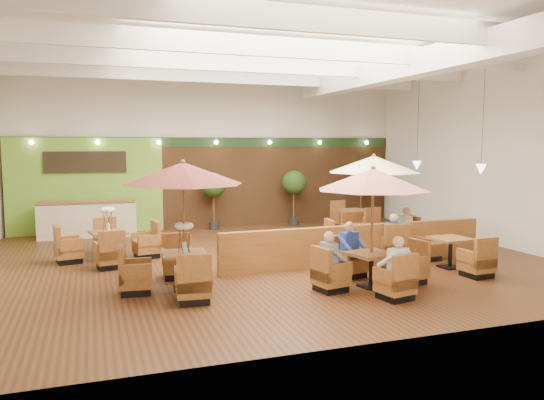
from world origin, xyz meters
name	(u,v)px	position (x,y,z in m)	size (l,w,h in m)	color
room	(262,120)	(0.25, 1.22, 3.63)	(14.04, 14.00, 5.52)	#381E0F
service_counter	(87,219)	(-4.40, 5.10, 0.58)	(3.00, 0.75, 1.18)	beige
booth_divider	(357,245)	(1.96, -1.20, 0.49)	(7.13, 0.18, 0.99)	brown
table_0	(180,197)	(-2.56, -2.09, 1.91)	(2.56, 2.66, 2.68)	brown
table_1	(372,205)	(1.22, -3.20, 1.74)	(2.57, 2.57, 2.55)	brown
table_2	(373,186)	(2.95, -0.20, 1.85)	(2.73, 2.73, 2.73)	brown
table_3	(108,244)	(-3.88, 1.30, 0.43)	(2.65, 2.65, 1.54)	brown
table_4	(450,253)	(3.91, -2.27, 0.36)	(0.89, 2.52, 0.94)	brown
table_5	(354,220)	(4.30, 3.44, 0.36)	(0.96, 2.58, 0.94)	brown
topiary_0	(214,187)	(-0.21, 5.30, 1.49)	(0.86, 0.86, 1.99)	black
topiary_1	(294,185)	(2.80, 5.30, 1.51)	(0.87, 0.87, 2.02)	black
topiary_2	(361,182)	(5.58, 5.30, 1.53)	(0.88, 0.88, 2.05)	black
diner_0	(396,261)	(1.22, -4.13, 0.75)	(0.43, 0.39, 0.79)	white
diner_1	(351,244)	(1.22, -2.27, 0.75)	(0.43, 0.38, 0.79)	#2946B5
diner_2	(331,255)	(0.29, -3.20, 0.75)	(0.33, 0.39, 0.78)	slate
diner_3	(392,232)	(2.95, -1.20, 0.75)	(0.40, 0.33, 0.78)	#2946B5
diner_4	(404,225)	(3.95, -0.20, 0.75)	(0.36, 0.41, 0.79)	white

